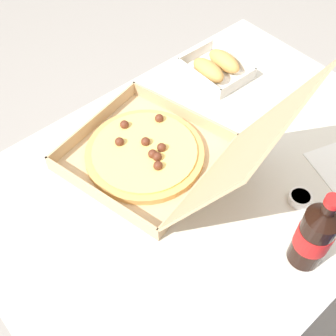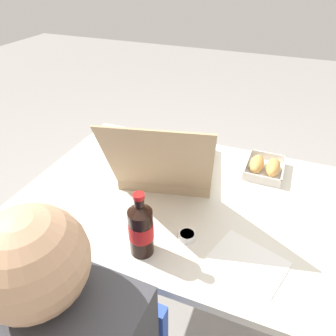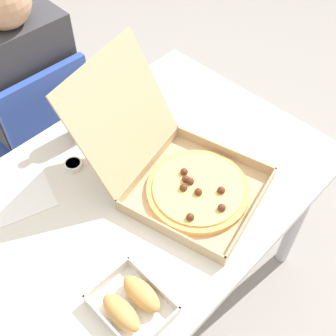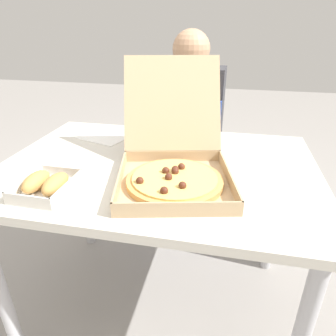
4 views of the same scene
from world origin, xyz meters
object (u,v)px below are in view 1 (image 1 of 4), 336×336
pizza_box_open (159,153)px  dipping_sauce_cup (300,198)px  cola_bottle (315,235)px  bread_side_box (216,67)px

pizza_box_open → dipping_sauce_cup: bearing=121.2°
cola_bottle → dipping_sauce_cup: bearing=-138.5°
pizza_box_open → dipping_sauce_cup: pizza_box_open is taller
pizza_box_open → dipping_sauce_cup: (-0.18, 0.30, -0.04)m
cola_bottle → dipping_sauce_cup: size_ratio=4.00×
pizza_box_open → bread_side_box: 0.40m
cola_bottle → pizza_box_open: bearing=-79.8°
cola_bottle → dipping_sauce_cup: cola_bottle is taller
bread_side_box → cola_bottle: 0.64m
bread_side_box → cola_bottle: bearing=62.5°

